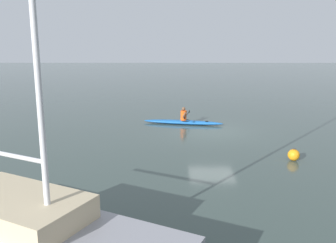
# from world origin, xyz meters

# --- Properties ---
(ground_plane) EXTENTS (160.00, 160.00, 0.00)m
(ground_plane) POSITION_xyz_m (0.00, 0.00, 0.00)
(ground_plane) COLOR #384742
(kayak) EXTENTS (4.77, 1.49, 0.25)m
(kayak) POSITION_xyz_m (1.56, -1.83, 0.12)
(kayak) COLOR #1959A5
(kayak) RESTS_ON ground
(kayaker) EXTENTS (0.62, 2.33, 0.79)m
(kayaker) POSITION_xyz_m (1.50, -1.82, 0.58)
(kayaker) COLOR #E04C14
(kayaker) RESTS_ON kayak
(sailboat_mid_row) EXTENTS (7.57, 5.07, 10.50)m
(sailboat_mid_row) POSITION_xyz_m (5.07, 12.28, 0.66)
(sailboat_mid_row) COLOR gray
(sailboat_mid_row) RESTS_ON ground
(mooring_buoy_white_far) EXTENTS (0.47, 0.47, 0.51)m
(mooring_buoy_white_far) POSITION_xyz_m (-2.72, 5.01, 0.24)
(mooring_buoy_white_far) COLOR orange
(mooring_buoy_white_far) RESTS_ON ground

